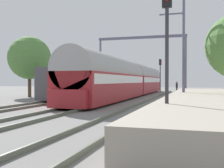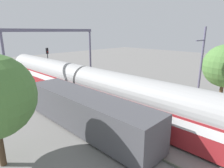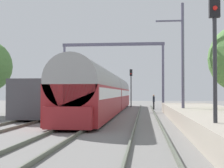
% 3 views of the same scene
% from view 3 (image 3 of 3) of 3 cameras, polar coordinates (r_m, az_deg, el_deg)
% --- Properties ---
extents(ground, '(120.00, 120.00, 0.00)m').
position_cam_3_polar(ground, '(18.19, -6.06, -7.64)').
color(ground, slate).
extents(track_far_west, '(1.51, 60.00, 0.16)m').
position_cam_3_polar(track_far_west, '(19.35, -17.47, -6.98)').
color(track_far_west, '#595F50').
rests_on(track_far_west, ground).
extents(track_west, '(1.52, 60.00, 0.16)m').
position_cam_3_polar(track_west, '(18.18, -6.06, -7.39)').
color(track_west, '#595F50').
rests_on(track_west, ground).
extents(track_east, '(1.51, 60.00, 0.16)m').
position_cam_3_polar(track_east, '(17.81, 6.35, -7.52)').
color(track_east, '#595F50').
rests_on(track_east, ground).
extents(platform, '(4.40, 28.00, 0.90)m').
position_cam_3_polar(platform, '(20.17, 17.25, -5.70)').
color(platform, '#A39989').
rests_on(platform, ground).
extents(passenger_train, '(2.93, 32.85, 3.82)m').
position_cam_3_polar(passenger_train, '(31.94, -0.91, -1.49)').
color(passenger_train, maroon).
rests_on(passenger_train, ground).
extents(freight_car, '(2.80, 13.00, 2.70)m').
position_cam_3_polar(freight_car, '(27.70, -10.14, -2.49)').
color(freight_car, '#47474C').
rests_on(freight_car, ground).
extents(person_crossing, '(0.24, 0.40, 1.73)m').
position_cam_3_polar(person_crossing, '(37.66, 7.39, -2.92)').
color(person_crossing, '#2C2C2C').
rests_on(person_crossing, ground).
extents(railway_signal_near, '(0.36, 0.30, 5.42)m').
position_cam_3_polar(railway_signal_near, '(11.67, 17.72, 5.96)').
color(railway_signal_near, '#2D2D33').
rests_on(railway_signal_near, ground).
extents(railway_signal_far, '(0.36, 0.30, 5.10)m').
position_cam_3_polar(railway_signal_far, '(43.52, 3.38, 0.19)').
color(railway_signal_far, '#2D2D33').
rests_on(railway_signal_far, ground).
extents(catenary_gantry, '(12.16, 0.28, 7.86)m').
position_cam_3_polar(catenary_gantry, '(38.28, 0.16, 3.94)').
color(catenary_gantry, slate).
rests_on(catenary_gantry, ground).
extents(catenary_pole_east_mid, '(1.90, 0.20, 8.00)m').
position_cam_3_polar(catenary_pole_east_mid, '(22.23, 12.29, 4.20)').
color(catenary_pole_east_mid, slate).
rests_on(catenary_pole_east_mid, ground).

